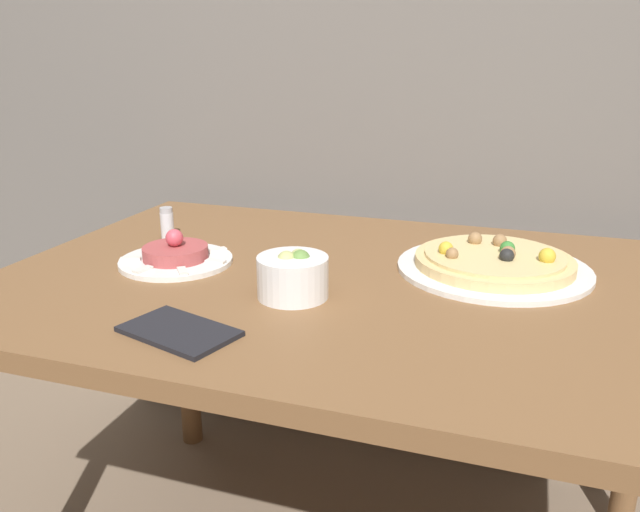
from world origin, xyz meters
TOP-DOWN VIEW (x-y plane):
  - dining_table at (0.00, 0.45)m, footprint 1.33×0.90m
  - pizza_plate at (0.25, 0.58)m, footprint 0.37×0.37m
  - tartare_plate at (-0.35, 0.42)m, footprint 0.23×0.23m
  - small_bowl at (-0.07, 0.33)m, footprint 0.12×0.12m
  - napkin at (-0.18, 0.13)m, footprint 0.20×0.15m
  - salt_shaker at (-0.47, 0.57)m, footprint 0.03×0.03m

SIDE VIEW (x-z plane):
  - dining_table at x=0.00m, z-range 0.28..1.02m
  - napkin at x=-0.18m, z-range 0.74..0.75m
  - tartare_plate at x=-0.35m, z-range 0.72..0.79m
  - pizza_plate at x=0.25m, z-range 0.73..0.79m
  - salt_shaker at x=-0.47m, z-range 0.74..0.81m
  - small_bowl at x=-0.07m, z-range 0.74..0.82m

